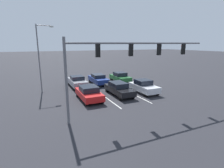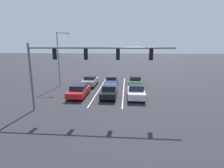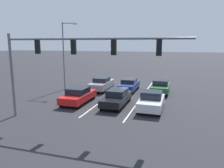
{
  "view_description": "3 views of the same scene",
  "coord_description": "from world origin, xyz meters",
  "px_view_note": "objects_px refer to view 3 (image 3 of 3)",
  "views": [
    {
      "loc": [
        8.73,
        24.3,
        5.83
      ],
      "look_at": [
        0.6,
        6.44,
        1.26
      ],
      "focal_mm": 28.0,
      "sensor_mm": 36.0,
      "label": 1
    },
    {
      "loc": [
        -2.09,
        27.19,
        6.01
      ],
      "look_at": [
        -0.32,
        6.15,
        1.41
      ],
      "focal_mm": 28.0,
      "sensor_mm": 36.0,
      "label": 2
    },
    {
      "loc": [
        -5.35,
        25.33,
        5.58
      ],
      "look_at": [
        0.7,
        5.87,
        1.75
      ],
      "focal_mm": 35.0,
      "sensor_mm": 36.0,
      "label": 3
    }
  ],
  "objects_px": {
    "car_red_rightlane_front": "(78,95)",
    "traffic_signal_gantry": "(66,54)",
    "car_navy_midlane_second": "(129,85)",
    "car_gray_rightlane_second": "(102,84)",
    "car_darkgreen_leftlane_second": "(160,86)",
    "street_lamp_right_shoulder": "(65,51)",
    "car_black_midlane_front": "(117,97)",
    "car_silver_leftlane_front": "(151,101)"
  },
  "relations": [
    {
      "from": "car_red_rightlane_front",
      "to": "traffic_signal_gantry",
      "type": "relative_size",
      "value": 0.34
    },
    {
      "from": "car_navy_midlane_second",
      "to": "car_gray_rightlane_second",
      "type": "relative_size",
      "value": 0.96
    },
    {
      "from": "car_navy_midlane_second",
      "to": "car_gray_rightlane_second",
      "type": "height_order",
      "value": "car_gray_rightlane_second"
    },
    {
      "from": "car_red_rightlane_front",
      "to": "car_darkgreen_leftlane_second",
      "type": "xyz_separation_m",
      "value": [
        -7.03,
        -6.56,
        0.02
      ]
    },
    {
      "from": "car_red_rightlane_front",
      "to": "street_lamp_right_shoulder",
      "type": "distance_m",
      "value": 7.75
    },
    {
      "from": "car_black_midlane_front",
      "to": "car_gray_rightlane_second",
      "type": "height_order",
      "value": "car_gray_rightlane_second"
    },
    {
      "from": "car_silver_leftlane_front",
      "to": "car_darkgreen_leftlane_second",
      "type": "relative_size",
      "value": 0.99
    },
    {
      "from": "car_silver_leftlane_front",
      "to": "street_lamp_right_shoulder",
      "type": "bearing_deg",
      "value": -25.86
    },
    {
      "from": "car_navy_midlane_second",
      "to": "car_gray_rightlane_second",
      "type": "distance_m",
      "value": 3.27
    },
    {
      "from": "car_silver_leftlane_front",
      "to": "traffic_signal_gantry",
      "type": "height_order",
      "value": "traffic_signal_gantry"
    },
    {
      "from": "car_silver_leftlane_front",
      "to": "car_darkgreen_leftlane_second",
      "type": "bearing_deg",
      "value": -91.62
    },
    {
      "from": "car_darkgreen_leftlane_second",
      "to": "car_gray_rightlane_second",
      "type": "relative_size",
      "value": 0.9
    },
    {
      "from": "car_black_midlane_front",
      "to": "street_lamp_right_shoulder",
      "type": "relative_size",
      "value": 0.59
    },
    {
      "from": "car_red_rightlane_front",
      "to": "car_black_midlane_front",
      "type": "bearing_deg",
      "value": -175.17
    },
    {
      "from": "car_black_midlane_front",
      "to": "car_silver_leftlane_front",
      "type": "height_order",
      "value": "car_silver_leftlane_front"
    },
    {
      "from": "car_silver_leftlane_front",
      "to": "car_red_rightlane_front",
      "type": "relative_size",
      "value": 0.94
    },
    {
      "from": "car_silver_leftlane_front",
      "to": "car_red_rightlane_front",
      "type": "bearing_deg",
      "value": -0.62
    },
    {
      "from": "car_black_midlane_front",
      "to": "car_red_rightlane_front",
      "type": "xyz_separation_m",
      "value": [
        3.68,
        0.31,
        -0.01
      ]
    },
    {
      "from": "car_darkgreen_leftlane_second",
      "to": "car_silver_leftlane_front",
      "type": "bearing_deg",
      "value": 88.38
    },
    {
      "from": "car_red_rightlane_front",
      "to": "car_darkgreen_leftlane_second",
      "type": "distance_m",
      "value": 9.62
    },
    {
      "from": "car_red_rightlane_front",
      "to": "traffic_signal_gantry",
      "type": "distance_m",
      "value": 6.49
    },
    {
      "from": "car_navy_midlane_second",
      "to": "car_silver_leftlane_front",
      "type": "bearing_deg",
      "value": 117.55
    },
    {
      "from": "car_silver_leftlane_front",
      "to": "car_gray_rightlane_second",
      "type": "distance_m",
      "value": 9.02
    },
    {
      "from": "car_silver_leftlane_front",
      "to": "car_navy_midlane_second",
      "type": "relative_size",
      "value": 0.93
    },
    {
      "from": "car_silver_leftlane_front",
      "to": "traffic_signal_gantry",
      "type": "bearing_deg",
      "value": 41.8
    },
    {
      "from": "car_silver_leftlane_front",
      "to": "car_gray_rightlane_second",
      "type": "relative_size",
      "value": 0.89
    },
    {
      "from": "car_silver_leftlane_front",
      "to": "car_navy_midlane_second",
      "type": "distance_m",
      "value": 7.42
    },
    {
      "from": "car_red_rightlane_front",
      "to": "car_navy_midlane_second",
      "type": "bearing_deg",
      "value": -117.69
    },
    {
      "from": "car_silver_leftlane_front",
      "to": "traffic_signal_gantry",
      "type": "distance_m",
      "value": 8.16
    },
    {
      "from": "car_silver_leftlane_front",
      "to": "street_lamp_right_shoulder",
      "type": "distance_m",
      "value": 12.84
    },
    {
      "from": "car_black_midlane_front",
      "to": "car_red_rightlane_front",
      "type": "relative_size",
      "value": 1.07
    },
    {
      "from": "car_navy_midlane_second",
      "to": "traffic_signal_gantry",
      "type": "xyz_separation_m",
      "value": [
        1.85,
        11.3,
        4.08
      ]
    },
    {
      "from": "car_black_midlane_front",
      "to": "car_red_rightlane_front",
      "type": "bearing_deg",
      "value": 4.83
    },
    {
      "from": "car_darkgreen_leftlane_second",
      "to": "traffic_signal_gantry",
      "type": "distance_m",
      "value": 13.24
    },
    {
      "from": "car_black_midlane_front",
      "to": "car_navy_midlane_second",
      "type": "xyz_separation_m",
      "value": [
        0.27,
        -6.2,
        0.0
      ]
    },
    {
      "from": "car_silver_leftlane_front",
      "to": "car_gray_rightlane_second",
      "type": "height_order",
      "value": "car_silver_leftlane_front"
    },
    {
      "from": "car_gray_rightlane_second",
      "to": "street_lamp_right_shoulder",
      "type": "distance_m",
      "value": 5.84
    },
    {
      "from": "car_navy_midlane_second",
      "to": "car_darkgreen_leftlane_second",
      "type": "xyz_separation_m",
      "value": [
        -3.62,
        -0.05,
        0.01
      ]
    },
    {
      "from": "car_gray_rightlane_second",
      "to": "traffic_signal_gantry",
      "type": "xyz_separation_m",
      "value": [
        -1.39,
        10.8,
        4.05
      ]
    },
    {
      "from": "car_black_midlane_front",
      "to": "car_red_rightlane_front",
      "type": "height_order",
      "value": "car_red_rightlane_front"
    },
    {
      "from": "car_silver_leftlane_front",
      "to": "street_lamp_right_shoulder",
      "type": "relative_size",
      "value": 0.52
    },
    {
      "from": "car_darkgreen_leftlane_second",
      "to": "car_gray_rightlane_second",
      "type": "xyz_separation_m",
      "value": [
        6.86,
        0.55,
        0.02
      ]
    }
  ]
}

